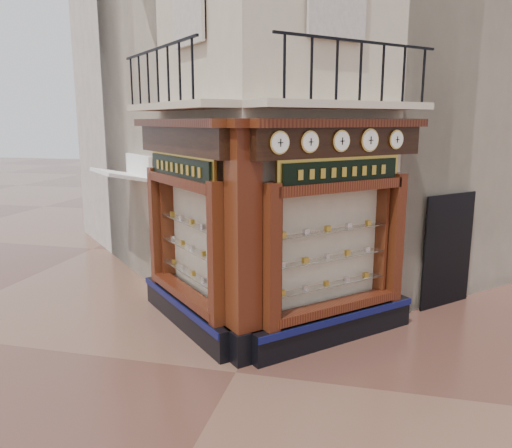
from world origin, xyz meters
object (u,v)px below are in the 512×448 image
(clock_a, at_px, (279,143))
(signboard_right, at_px, (342,172))
(clock_e, at_px, (396,139))
(corner_pilaster, at_px, (243,247))
(signboard_left, at_px, (180,168))
(clock_d, at_px, (370,140))
(clock_b, at_px, (310,142))
(clock_c, at_px, (341,141))
(awning, at_px, (126,284))

(clock_a, bearing_deg, signboard_right, 4.67)
(clock_a, bearing_deg, clock_e, 0.00)
(corner_pilaster, xyz_separation_m, signboard_left, (-1.46, 1.01, 1.15))
(clock_d, bearing_deg, clock_b, 180.00)
(clock_a, distance_m, signboard_left, 2.35)
(clock_b, xyz_separation_m, clock_e, (1.36, 1.36, 0.00))
(clock_c, bearing_deg, clock_d, -0.00)
(signboard_left, bearing_deg, clock_b, -149.38)
(corner_pilaster, xyz_separation_m, clock_b, (0.99, 0.39, 1.67))
(corner_pilaster, xyz_separation_m, clock_d, (1.89, 1.29, 1.67))
(clock_d, bearing_deg, signboard_left, 139.72)
(awning, bearing_deg, clock_c, -158.46)
(awning, bearing_deg, corner_pilaster, -174.22)
(clock_c, xyz_separation_m, awning, (-5.29, 2.30, -3.62))
(clock_b, distance_m, signboard_right, 0.94)
(awning, height_order, signboard_right, signboard_right)
(corner_pilaster, bearing_deg, awning, 95.78)
(clock_c, distance_m, awning, 6.81)
(clock_b, bearing_deg, signboard_left, 120.62)
(clock_c, distance_m, clock_d, 0.63)
(clock_a, xyz_separation_m, clock_d, (1.31, 1.31, 0.00))
(signboard_right, bearing_deg, signboard_left, 135.00)
(clock_d, bearing_deg, corner_pilaster, 169.27)
(clock_a, distance_m, signboard_right, 1.45)
(clock_e, bearing_deg, signboard_left, 145.82)
(clock_a, relative_size, clock_d, 0.90)
(signboard_right, bearing_deg, clock_c, -140.04)
(clock_a, distance_m, clock_b, 0.58)
(clock_c, height_order, signboard_right, clock_c)
(corner_pilaster, xyz_separation_m, clock_a, (0.58, -0.02, 1.67))
(clock_a, bearing_deg, corner_pilaster, 132.88)
(clock_e, height_order, signboard_right, clock_e)
(clock_a, relative_size, signboard_right, 0.19)
(clock_d, distance_m, signboard_right, 0.73)
(signboard_right, bearing_deg, awning, 113.18)
(clock_b, relative_size, clock_e, 1.03)
(clock_d, bearing_deg, signboard_right, 167.60)
(clock_c, bearing_deg, clock_b, -180.00)
(clock_a, bearing_deg, clock_b, 0.00)
(clock_b, distance_m, clock_e, 1.92)
(clock_a, bearing_deg, clock_c, 0.00)
(clock_a, height_order, signboard_right, clock_a)
(signboard_left, relative_size, signboard_right, 1.06)
(signboard_left, bearing_deg, clock_a, -161.87)
(clock_c, xyz_separation_m, clock_e, (0.90, 0.90, 0.00))
(clock_a, relative_size, clock_e, 1.05)
(clock_d, relative_size, awning, 0.23)
(clock_e, xyz_separation_m, signboard_right, (-0.88, -0.73, -0.52))
(clock_a, height_order, signboard_left, clock_a)
(corner_pilaster, height_order, clock_e, corner_pilaster)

